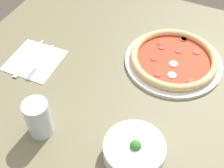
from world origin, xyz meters
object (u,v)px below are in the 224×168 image
fork (41,61)px  knife (31,56)px  glass (38,118)px  bowl (134,150)px  pizza (174,59)px

fork → knife: 0.05m
knife → glass: size_ratio=1.67×
fork → knife: bearing=-102.5°
bowl → knife: bearing=-23.8°
bowl → glass: 0.29m
bowl → knife: 0.54m
bowl → knife: (0.49, -0.22, -0.03)m
pizza → fork: (0.43, 0.20, -0.01)m
fork → bowl: bearing=60.0°
fork → knife: (0.05, -0.01, -0.00)m
pizza → glass: glass is taller
pizza → bowl: bowl is taller
bowl → glass: glass is taller
fork → knife: same height
glass → fork: bearing=-56.6°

